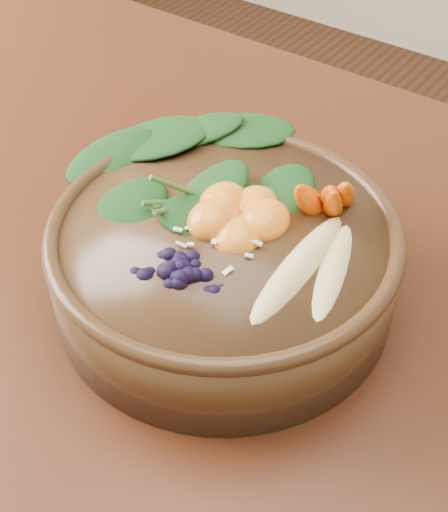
{
  "coord_description": "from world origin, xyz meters",
  "views": [
    {
      "loc": [
        0.23,
        -0.41,
        1.26
      ],
      "look_at": [
        -0.05,
        -0.02,
        0.8
      ],
      "focal_mm": 50.0,
      "sensor_mm": 36.0,
      "label": 1
    }
  ],
  "objects": [
    {
      "name": "kale_heap",
      "position": [
        -0.1,
        0.05,
        0.86
      ],
      "size": [
        0.21,
        0.19,
        0.05
      ],
      "primitive_type": null,
      "rotation": [
        0.0,
        0.0,
        -0.0
      ],
      "color": "#154414",
      "rests_on": "stoneware_bowl"
    },
    {
      "name": "blueberry_pile",
      "position": [
        -0.05,
        -0.08,
        0.86
      ],
      "size": [
        0.15,
        0.11,
        0.04
      ],
      "primitive_type": null,
      "rotation": [
        0.0,
        0.0,
        -0.0
      ],
      "color": "black",
      "rests_on": "stoneware_bowl"
    },
    {
      "name": "stoneware_bowl",
      "position": [
        -0.05,
        -0.02,
        0.79
      ],
      "size": [
        0.32,
        0.32,
        0.09
      ],
      "primitive_type": "cylinder",
      "rotation": [
        0.0,
        0.0,
        -0.0
      ],
      "color": "#47301A",
      "rests_on": "dining_table"
    },
    {
      "name": "mandarin_cluster",
      "position": [
        -0.05,
        0.0,
        0.85
      ],
      "size": [
        0.09,
        0.1,
        0.04
      ],
      "primitive_type": null,
      "rotation": [
        0.0,
        0.0,
        -0.0
      ],
      "color": "orange",
      "rests_on": "stoneware_bowl"
    },
    {
      "name": "banana_halves",
      "position": [
        0.04,
        -0.01,
        0.85
      ],
      "size": [
        0.09,
        0.18,
        0.03
      ],
      "rotation": [
        0.0,
        0.0,
        -0.0
      ],
      "color": "#E0CC84",
      "rests_on": "stoneware_bowl"
    },
    {
      "name": "dining_table",
      "position": [
        0.0,
        0.0,
        0.66
      ],
      "size": [
        1.6,
        0.9,
        0.75
      ],
      "color": "#331C0C",
      "rests_on": "ground"
    },
    {
      "name": "carrot_cluster",
      "position": [
        0.01,
        0.07,
        0.88
      ],
      "size": [
        0.07,
        0.07,
        0.09
      ],
      "primitive_type": null,
      "rotation": [
        0.0,
        0.0,
        -0.0
      ],
      "color": "#EA5800",
      "rests_on": "stoneware_bowl"
    },
    {
      "name": "coconut_flakes",
      "position": [
        -0.05,
        -0.04,
        0.84
      ],
      "size": [
        0.1,
        0.08,
        0.01
      ],
      "primitive_type": null,
      "rotation": [
        0.0,
        0.0,
        -0.0
      ],
      "color": "white",
      "rests_on": "stoneware_bowl"
    }
  ]
}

